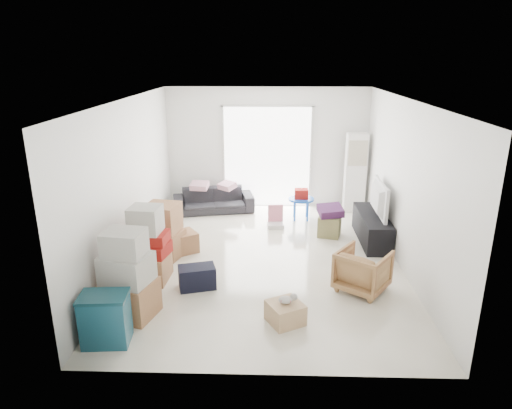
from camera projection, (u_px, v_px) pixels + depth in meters
The scene contains 21 objects.
room_shell at pixel (266, 184), 7.45m from camera, with size 4.98×6.48×3.18m.
sliding_door at pixel (267, 153), 10.31m from camera, with size 2.10×0.04×2.33m.
ac_tower at pixel (355, 173), 10.06m from camera, with size 0.45×0.30×1.75m, color white.
tv_console at pixel (372, 228), 8.58m from camera, with size 0.47×1.56×0.52m, color black.
television at pixel (373, 211), 8.48m from camera, with size 1.10×0.63×0.14m, color black.
sofa at pixel (213, 196), 10.17m from camera, with size 1.77×0.52×0.69m, color #28272D.
pillow_left at pixel (199, 179), 10.02m from camera, with size 0.41×0.32×0.13m, color #D198A9.
pillow_right at pixel (227, 179), 10.03m from camera, with size 0.38×0.30×0.13m, color #D198A9.
armchair at pixel (363, 268), 6.74m from camera, with size 0.68×0.64×0.70m, color tan.
storage_bins at pixel (105, 319), 5.49m from camera, with size 0.60×0.44×0.65m.
box_stack_a at pixel (128, 278), 6.02m from camera, with size 0.79×0.72×1.21m.
box_stack_b at pixel (148, 249), 7.00m from camera, with size 0.72×0.62×1.20m.
box_stack_c at pixel (163, 231), 7.87m from camera, with size 0.75×0.68×0.94m.
loose_box at pixel (184, 242), 8.13m from camera, with size 0.43×0.43×0.36m, color #A8764B.
duffel_bag at pixel (197, 277), 6.86m from camera, with size 0.54×0.32×0.34m, color black.
ottoman at pixel (329, 226), 8.83m from camera, with size 0.41×0.41×0.41m, color olive.
blanket at pixel (330, 212), 8.75m from camera, with size 0.45×0.45×0.14m, color #4A2051.
kids_table at pixel (301, 198), 9.64m from camera, with size 0.54×0.54×0.67m.
toy_walker at pixel (275, 221), 9.34m from camera, with size 0.36×0.32×0.44m.
wood_crate at pixel (285, 313), 5.97m from camera, with size 0.42×0.42×0.28m, color tan.
plush_bunny at pixel (288, 299), 5.92m from camera, with size 0.25×0.14×0.13m.
Camera 1 is at (0.06, -7.19, 3.36)m, focal length 32.00 mm.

